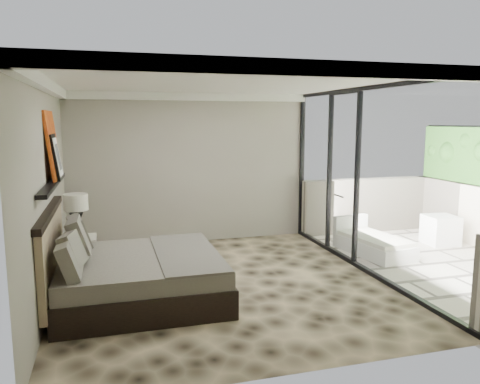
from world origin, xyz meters
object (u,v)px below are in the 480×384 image
object	(u,v)px
nightstand	(80,254)
ottoman	(441,230)
bed	(132,274)
lounger	(372,243)
table_lamp	(76,210)

from	to	relation	value
nightstand	ottoman	xyz separation A→B (m)	(6.42, -0.21, 0.02)
bed	ottoman	world-z (taller)	bed
lounger	ottoman	bearing A→B (deg)	-1.16
ottoman	lounger	bearing A→B (deg)	-173.11
bed	table_lamp	bearing A→B (deg)	116.03
nightstand	lounger	xyz separation A→B (m)	(4.86, -0.40, -0.08)
bed	lounger	world-z (taller)	bed
nightstand	table_lamp	distance (m)	0.70
bed	ottoman	bearing A→B (deg)	12.50
ottoman	lounger	size ratio (longest dim) A/B	0.36
ottoman	nightstand	bearing A→B (deg)	178.14
bed	lounger	size ratio (longest dim) A/B	1.41
table_lamp	ottoman	bearing A→B (deg)	-2.27
table_lamp	lounger	world-z (taller)	table_lamp
bed	ottoman	size ratio (longest dim) A/B	3.94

